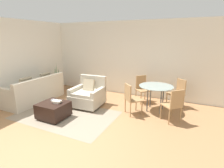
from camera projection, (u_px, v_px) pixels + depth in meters
ground_plane at (60, 133)px, 4.09m from camera, size 20.00×20.00×0.00m
wall_back at (118, 58)px, 6.73m from camera, size 12.00×0.06×2.75m
wall_left at (25, 60)px, 6.18m from camera, size 0.06×12.00×2.75m
area_rug at (66, 115)px, 5.01m from camera, size 2.79×1.79×0.01m
couch at (35, 93)px, 6.03m from camera, size 0.90×2.03×0.93m
armchair at (88, 95)px, 5.65m from camera, size 0.97×0.99×0.93m
ottoman at (54, 110)px, 4.79m from camera, size 0.73×0.69×0.44m
book_stack at (57, 102)px, 4.74m from camera, size 0.26×0.20×0.07m
tv_remote_primary at (53, 100)px, 4.97m from camera, size 0.09×0.16×0.01m
tv_remote_secondary at (52, 100)px, 4.94m from camera, size 0.14×0.14×0.01m
potted_plant at (58, 85)px, 7.34m from camera, size 0.37×0.37×1.12m
dining_table at (156, 89)px, 5.19m from camera, size 1.00×1.00×0.77m
dining_chair_near_left at (131, 97)px, 4.96m from camera, size 0.59×0.59×0.90m
dining_chair_near_right at (174, 104)px, 4.48m from camera, size 0.59×0.59×0.90m
dining_chair_far_left at (142, 87)px, 5.97m from camera, size 0.59×0.59×0.90m
dining_chair_far_right at (178, 91)px, 5.50m from camera, size 0.59×0.59×0.90m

